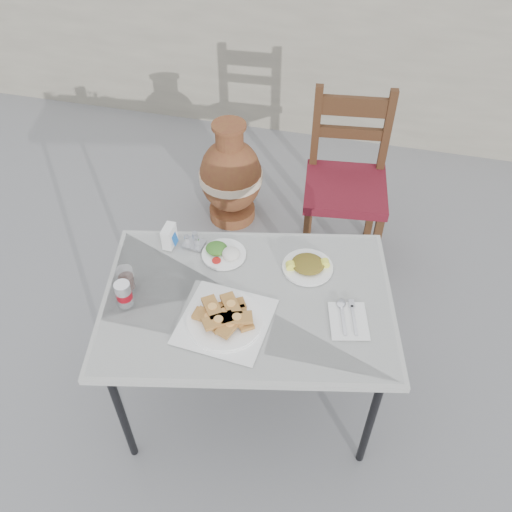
% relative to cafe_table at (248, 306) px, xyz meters
% --- Properties ---
extents(ground, '(80.00, 80.00, 0.00)m').
position_rel_cafe_table_xyz_m(ground, '(-0.02, -0.10, -0.63)').
color(ground, slate).
rests_on(ground, ground).
extents(cafe_table, '(1.25, 0.98, 0.68)m').
position_rel_cafe_table_xyz_m(cafe_table, '(0.00, 0.00, 0.00)').
color(cafe_table, black).
rests_on(cafe_table, ground).
extents(pide_plate, '(0.34, 0.34, 0.07)m').
position_rel_cafe_table_xyz_m(pide_plate, '(-0.05, -0.13, 0.08)').
color(pide_plate, white).
rests_on(pide_plate, cafe_table).
extents(salad_rice_plate, '(0.18, 0.18, 0.05)m').
position_rel_cafe_table_xyz_m(salad_rice_plate, '(-0.16, 0.20, 0.06)').
color(salad_rice_plate, white).
rests_on(salad_rice_plate, cafe_table).
extents(salad_chopped_plate, '(0.21, 0.21, 0.04)m').
position_rel_cafe_table_xyz_m(salad_chopped_plate, '(0.20, 0.21, 0.06)').
color(salad_chopped_plate, white).
rests_on(salad_chopped_plate, cafe_table).
extents(soda_can, '(0.06, 0.06, 0.11)m').
position_rel_cafe_table_xyz_m(soda_can, '(-0.44, -0.14, 0.10)').
color(soda_can, silver).
rests_on(soda_can, cafe_table).
extents(cola_glass, '(0.07, 0.07, 0.09)m').
position_rel_cafe_table_xyz_m(cola_glass, '(-0.47, -0.06, 0.09)').
color(cola_glass, white).
rests_on(cola_glass, cafe_table).
extents(napkin_holder, '(0.05, 0.08, 0.10)m').
position_rel_cafe_table_xyz_m(napkin_holder, '(-0.39, 0.21, 0.10)').
color(napkin_holder, white).
rests_on(napkin_holder, cafe_table).
extents(condiment_caddy, '(0.09, 0.08, 0.06)m').
position_rel_cafe_table_xyz_m(condiment_caddy, '(-0.29, 0.23, 0.07)').
color(condiment_caddy, silver).
rests_on(condiment_caddy, cafe_table).
extents(cutlery_napkin, '(0.18, 0.21, 0.01)m').
position_rel_cafe_table_xyz_m(cutlery_napkin, '(0.38, -0.00, 0.05)').
color(cutlery_napkin, white).
rests_on(cutlery_napkin, cafe_table).
extents(chair, '(0.48, 0.48, 0.97)m').
position_rel_cafe_table_xyz_m(chair, '(0.26, 1.07, -0.13)').
color(chair, '#34190E').
rests_on(chair, ground).
extents(terracotta_urn, '(0.38, 0.38, 0.67)m').
position_rel_cafe_table_xyz_m(terracotta_urn, '(-0.43, 1.21, -0.32)').
color(terracotta_urn, brown).
rests_on(terracotta_urn, ground).
extents(back_wall, '(6.00, 0.25, 1.20)m').
position_rel_cafe_table_xyz_m(back_wall, '(-0.02, 2.40, -0.03)').
color(back_wall, '#9F9884').
rests_on(back_wall, ground).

